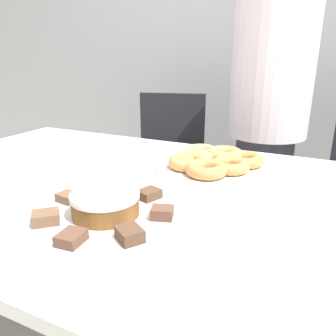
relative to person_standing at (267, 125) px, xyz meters
name	(u,v)px	position (x,y,z in m)	size (l,w,h in m)	color
wall_back	(276,28)	(-0.11, 0.72, 0.49)	(8.00, 0.05, 2.60)	#A8AAAD
table	(170,216)	(-0.11, -0.88, -0.11)	(1.89, 1.00, 0.78)	silver
person_standing	(267,125)	(0.00, 0.00, 0.00)	(0.38, 0.38, 1.55)	#383842
office_chair_left	(168,176)	(-0.55, 0.03, -0.37)	(0.54, 0.54, 0.92)	black
plate_cake	(106,216)	(-0.17, -1.09, -0.03)	(0.36, 0.36, 0.01)	white
plate_donuts	(210,166)	(-0.07, -0.64, -0.03)	(0.37, 0.37, 0.01)	white
frosted_cake	(106,204)	(-0.17, -1.09, 0.00)	(0.15, 0.15, 0.05)	brown
lamington_0	(71,238)	(-0.16, -1.22, -0.01)	(0.05, 0.06, 0.02)	brown
lamington_1	(130,234)	(-0.07, -1.16, -0.01)	(0.07, 0.07, 0.03)	#513828
lamington_2	(162,213)	(-0.05, -1.05, -0.01)	(0.06, 0.05, 0.03)	brown
lamington_3	(149,194)	(-0.13, -0.97, -0.01)	(0.06, 0.07, 0.02)	#513828
lamington_4	(110,188)	(-0.24, -0.98, -0.01)	(0.07, 0.08, 0.02)	brown
lamington_5	(68,197)	(-0.30, -1.07, -0.01)	(0.05, 0.05, 0.02)	brown
lamington_6	(46,217)	(-0.27, -1.18, -0.01)	(0.07, 0.07, 0.03)	brown
donut_0	(211,160)	(-0.07, -0.64, -0.01)	(0.11, 0.11, 0.03)	#E5AD66
donut_1	(189,157)	(-0.15, -0.64, -0.01)	(0.10, 0.10, 0.03)	tan
donut_2	(189,162)	(-0.13, -0.70, 0.00)	(0.13, 0.13, 0.04)	#D18E4C
donut_3	(206,169)	(-0.05, -0.75, -0.01)	(0.13, 0.13, 0.04)	#C68447
donut_4	(230,166)	(0.00, -0.68, -0.01)	(0.12, 0.12, 0.04)	#C68447
donut_5	(244,160)	(0.03, -0.60, -0.01)	(0.13, 0.13, 0.04)	#C68447
donut_6	(225,154)	(-0.05, -0.56, -0.01)	(0.12, 0.12, 0.04)	tan
donut_7	(201,151)	(-0.14, -0.55, -0.01)	(0.12, 0.12, 0.03)	#E5AD66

